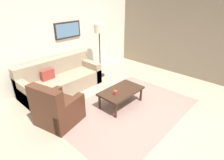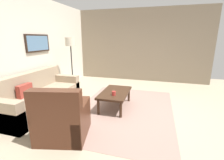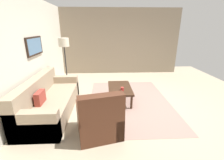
{
  "view_description": "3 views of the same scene",
  "coord_description": "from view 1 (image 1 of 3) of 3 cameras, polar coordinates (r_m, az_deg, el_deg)",
  "views": [
    {
      "loc": [
        -2.97,
        -2.25,
        2.57
      ],
      "look_at": [
        -0.12,
        0.39,
        0.71
      ],
      "focal_mm": 29.48,
      "sensor_mm": 36.0,
      "label": 1
    },
    {
      "loc": [
        -3.53,
        -0.7,
        1.69
      ],
      "look_at": [
        -0.19,
        0.27,
        0.77
      ],
      "focal_mm": 25.65,
      "sensor_mm": 36.0,
      "label": 2
    },
    {
      "loc": [
        -3.97,
        0.68,
        2.02
      ],
      "look_at": [
        0.07,
        0.49,
        0.63
      ],
      "focal_mm": 24.73,
      "sensor_mm": 36.0,
      "label": 3
    }
  ],
  "objects": [
    {
      "name": "ground_plane",
      "position": [
        4.53,
        4.73,
        -9.11
      ],
      "size": [
        8.0,
        8.0,
        0.0
      ],
      "primitive_type": "plane",
      "color": "tan"
    },
    {
      "name": "cup",
      "position": [
        4.29,
        1.06,
        -3.93
      ],
      "size": [
        0.09,
        0.09,
        0.1
      ],
      "primitive_type": "cylinder",
      "color": "#B2332D",
      "rests_on": "coffee_table"
    },
    {
      "name": "armchair_leather",
      "position": [
        4.1,
        -16.88,
        -9.15
      ],
      "size": [
        0.96,
        0.96,
        0.95
      ],
      "color": "#4C2819",
      "rests_on": "ground_plane"
    },
    {
      "name": "stone_feature_panel",
      "position": [
        6.49,
        22.42,
        13.33
      ],
      "size": [
        0.12,
        5.2,
        2.8
      ],
      "primitive_type": "cube",
      "color": "gray",
      "rests_on": "ground_plane"
    },
    {
      "name": "framed_artwork",
      "position": [
        5.83,
        -13.56,
        14.84
      ],
      "size": [
        0.88,
        0.04,
        0.47
      ],
      "color": "black"
    },
    {
      "name": "rear_partition",
      "position": [
        5.81,
        -15.78,
        13.02
      ],
      "size": [
        6.0,
        0.12,
        2.8
      ],
      "primitive_type": "cube",
      "color": "silver",
      "rests_on": "ground_plane"
    },
    {
      "name": "couch_main",
      "position": [
        5.49,
        -15.95,
        0.03
      ],
      "size": [
        2.27,
        0.93,
        0.88
      ],
      "color": "gray",
      "rests_on": "ground_plane"
    },
    {
      "name": "coffee_table",
      "position": [
        4.53,
        2.85,
        -3.7
      ],
      "size": [
        1.1,
        0.64,
        0.41
      ],
      "color": "#382316",
      "rests_on": "ground_plane"
    },
    {
      "name": "lamp_standing",
      "position": [
        5.87,
        -3.97,
        14.11
      ],
      "size": [
        0.32,
        0.32,
        1.71
      ],
      "color": "black",
      "rests_on": "ground_plane"
    },
    {
      "name": "area_rug",
      "position": [
        4.52,
        4.74,
        -9.07
      ],
      "size": [
        3.21,
        2.24,
        0.01
      ],
      "primitive_type": "cube",
      "color": "gray",
      "rests_on": "ground_plane"
    }
  ]
}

